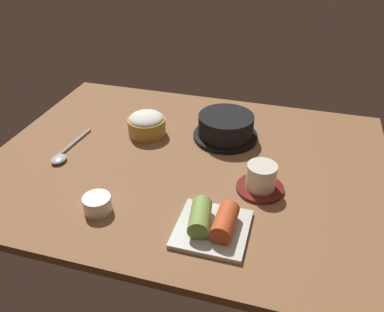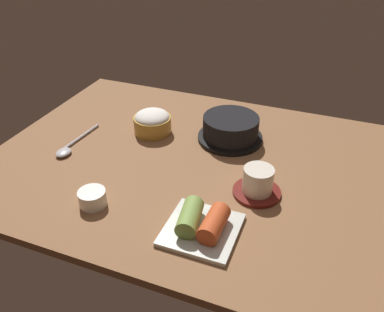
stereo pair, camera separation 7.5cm
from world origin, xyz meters
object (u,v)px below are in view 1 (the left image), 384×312
Objects in this scene: kimchi_plate at (212,223)px; stone_pot at (226,127)px; rice_bowl at (147,124)px; side_bowl_near at (97,203)px; tea_cup_with_saucer at (261,179)px; spoon at (64,154)px.

stone_pot is at bearing 97.86° from kimchi_plate.
side_bowl_near is (1.75, -33.38, -1.42)cm from rice_bowl.
tea_cup_with_saucer reaches higher than side_bowl_near.
stone_pot is at bearing 61.92° from side_bowl_near.
kimchi_plate is 2.40× the size of side_bowl_near.
kimchi_plate is at bearing 1.73° from side_bowl_near.
kimchi_plate reaches higher than side_bowl_near.
stone_pot is at bearing 121.26° from tea_cup_with_saucer.
kimchi_plate is (-7.46, -16.06, -0.98)cm from tea_cup_with_saucer.
tea_cup_with_saucer is (34.25, -16.56, -0.31)cm from rice_bowl.
tea_cup_with_saucer is 1.81× the size of side_bowl_near.
tea_cup_with_saucer is at bearing -58.74° from stone_pot.
rice_bowl is 33.46cm from side_bowl_near.
stone_pot reaches higher than side_bowl_near.
side_bowl_near is (-25.04, -0.75, -0.13)cm from kimchi_plate.
rice_bowl is at bearing 93.01° from side_bowl_near.
side_bowl_near is at bearing -178.27° from kimchi_plate.
kimchi_plate is (26.80, -32.62, -1.29)cm from rice_bowl.
side_bowl_near is at bearing -42.36° from spoon.
rice_bowl is (-21.73, -4.07, -0.14)cm from stone_pot.
tea_cup_with_saucer is (12.52, -20.63, -0.45)cm from stone_pot.
spoon is at bearing -151.87° from stone_pot.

